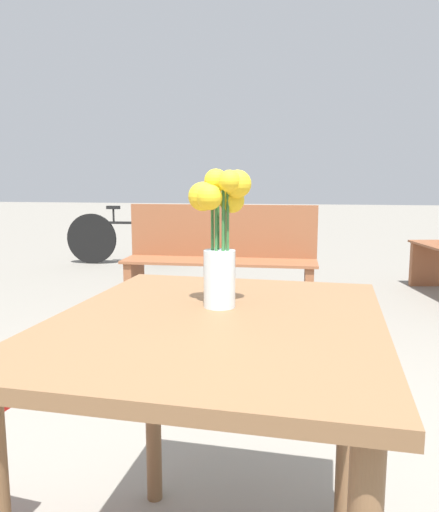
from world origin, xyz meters
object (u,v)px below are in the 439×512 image
at_px(flower_vase, 220,234).
at_px(bicycle, 127,238).
at_px(bench_near, 221,258).
at_px(table_front, 218,367).

bearing_deg(flower_vase, bicycle, 112.18).
xyz_separation_m(flower_vase, bench_near, (-0.40, 2.52, -0.46)).
distance_m(flower_vase, bicycle, 5.08).
bearing_deg(bicycle, bench_near, -55.09).
xyz_separation_m(bench_near, bicycle, (-1.51, 2.16, -0.13)).
height_order(flower_vase, bench_near, flower_vase).
height_order(table_front, bicycle, table_front).
bearing_deg(table_front, flower_vase, 95.98).
xyz_separation_m(table_front, flower_vase, (-0.01, 0.09, 0.29)).
relative_size(flower_vase, bicycle, 0.22).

